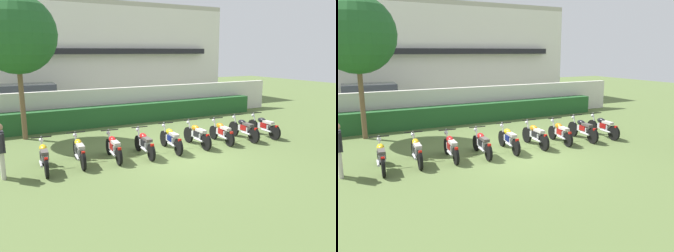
% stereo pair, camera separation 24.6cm
% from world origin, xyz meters
% --- Properties ---
extents(ground, '(60.00, 60.00, 0.00)m').
position_xyz_m(ground, '(0.00, 0.00, 0.00)').
color(ground, '#566B38').
extents(building, '(21.23, 6.50, 6.80)m').
position_xyz_m(building, '(0.00, 15.36, 3.40)').
color(building, white).
rests_on(building, ground).
extents(compound_wall, '(20.16, 0.30, 1.74)m').
position_xyz_m(compound_wall, '(0.00, 7.03, 0.87)').
color(compound_wall, silver).
rests_on(compound_wall, ground).
extents(hedge_row, '(16.13, 0.70, 0.95)m').
position_xyz_m(hedge_row, '(0.00, 6.33, 0.48)').
color(hedge_row, '#235628').
rests_on(hedge_row, ground).
extents(parked_car, '(4.59, 2.26, 1.89)m').
position_xyz_m(parked_car, '(-3.58, 9.70, 0.94)').
color(parked_car, '#9EA3A8').
rests_on(parked_car, ground).
extents(tree_near_inspector, '(3.13, 3.13, 5.80)m').
position_xyz_m(tree_near_inspector, '(-4.50, 5.30, 4.22)').
color(tree_near_inspector, brown).
rests_on(tree_near_inspector, ground).
extents(motorcycle_in_row_0, '(0.60, 1.93, 0.97)m').
position_xyz_m(motorcycle_in_row_0, '(-4.48, 0.81, 0.45)').
color(motorcycle_in_row_0, black).
rests_on(motorcycle_in_row_0, ground).
extents(motorcycle_in_row_1, '(0.60, 1.92, 0.96)m').
position_xyz_m(motorcycle_in_row_1, '(-3.37, 0.95, 0.45)').
color(motorcycle_in_row_1, black).
rests_on(motorcycle_in_row_1, ground).
extents(motorcycle_in_row_2, '(0.60, 1.84, 0.94)m').
position_xyz_m(motorcycle_in_row_2, '(-2.24, 0.87, 0.44)').
color(motorcycle_in_row_2, black).
rests_on(motorcycle_in_row_2, ground).
extents(motorcycle_in_row_3, '(0.60, 1.89, 0.94)m').
position_xyz_m(motorcycle_in_row_3, '(-1.14, 0.79, 0.44)').
color(motorcycle_in_row_3, black).
rests_on(motorcycle_in_row_3, ground).
extents(motorcycle_in_row_4, '(0.60, 1.94, 0.96)m').
position_xyz_m(motorcycle_in_row_4, '(-0.03, 0.89, 0.45)').
color(motorcycle_in_row_4, black).
rests_on(motorcycle_in_row_4, ground).
extents(motorcycle_in_row_5, '(0.60, 1.91, 0.97)m').
position_xyz_m(motorcycle_in_row_5, '(1.14, 0.94, 0.45)').
color(motorcycle_in_row_5, black).
rests_on(motorcycle_in_row_5, ground).
extents(motorcycle_in_row_6, '(0.60, 1.80, 0.94)m').
position_xyz_m(motorcycle_in_row_6, '(2.29, 0.92, 0.44)').
color(motorcycle_in_row_6, black).
rests_on(motorcycle_in_row_6, ground).
extents(motorcycle_in_row_7, '(0.60, 1.97, 0.97)m').
position_xyz_m(motorcycle_in_row_7, '(3.41, 0.91, 0.46)').
color(motorcycle_in_row_7, black).
rests_on(motorcycle_in_row_7, ground).
extents(motorcycle_in_row_8, '(0.60, 1.96, 0.97)m').
position_xyz_m(motorcycle_in_row_8, '(4.50, 0.89, 0.45)').
color(motorcycle_in_row_8, black).
rests_on(motorcycle_in_row_8, ground).
extents(inspector_person, '(0.22, 0.66, 1.61)m').
position_xyz_m(inspector_person, '(-5.63, 0.72, 0.95)').
color(inspector_person, beige).
rests_on(inspector_person, ground).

